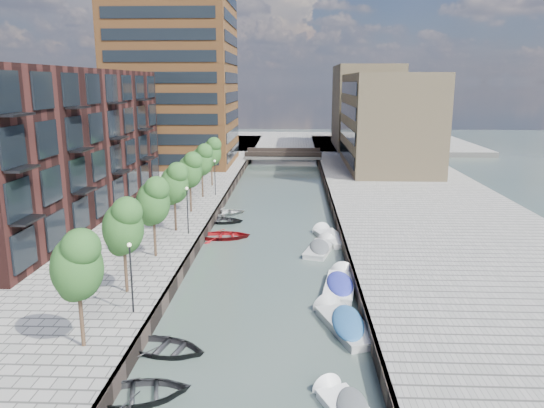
# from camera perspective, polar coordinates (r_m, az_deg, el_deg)

# --- Properties ---
(water) EXTENTS (300.00, 300.00, 0.00)m
(water) POSITION_cam_1_polar(r_m,az_deg,el_deg) (61.27, 0.59, -0.01)
(water) COLOR #38473F
(water) RESTS_ON ground
(quay_right) EXTENTS (20.00, 140.00, 1.00)m
(quay_right) POSITION_cam_1_polar(r_m,az_deg,el_deg) (62.74, 15.36, 0.29)
(quay_right) COLOR gray
(quay_right) RESTS_ON ground
(quay_wall_left) EXTENTS (0.25, 140.00, 1.00)m
(quay_wall_left) POSITION_cam_1_polar(r_m,az_deg,el_deg) (61.65, -5.08, 0.49)
(quay_wall_left) COLOR #332823
(quay_wall_left) RESTS_ON ground
(quay_wall_right) EXTENTS (0.25, 140.00, 1.00)m
(quay_wall_right) POSITION_cam_1_polar(r_m,az_deg,el_deg) (61.28, 6.30, 0.39)
(quay_wall_right) COLOR #332823
(quay_wall_right) RESTS_ON ground
(far_closure) EXTENTS (80.00, 40.00, 1.00)m
(far_closure) POSITION_cam_1_polar(r_m,az_deg,el_deg) (120.42, 1.51, 6.65)
(far_closure) COLOR gray
(far_closure) RESTS_ON ground
(apartment_block) EXTENTS (8.00, 38.00, 14.00)m
(apartment_block) POSITION_cam_1_polar(r_m,az_deg,el_deg) (54.58, -21.36, 6.02)
(apartment_block) COLOR black
(apartment_block) RESTS_ON quay_left
(tower) EXTENTS (18.00, 18.00, 30.00)m
(tower) POSITION_cam_1_polar(r_m,az_deg,el_deg) (86.77, -10.48, 14.24)
(tower) COLOR brown
(tower) RESTS_ON quay_left
(tan_block_near) EXTENTS (12.00, 25.00, 14.00)m
(tan_block_near) POSITION_cam_1_polar(r_m,az_deg,el_deg) (83.08, 12.33, 8.70)
(tan_block_near) COLOR #9B845F
(tan_block_near) RESTS_ON quay_right
(tan_block_far) EXTENTS (12.00, 20.00, 16.00)m
(tan_block_far) POSITION_cam_1_polar(r_m,az_deg,el_deg) (108.70, 10.03, 10.27)
(tan_block_far) COLOR #9B845F
(tan_block_far) RESTS_ON quay_right
(bridge) EXTENTS (13.00, 6.00, 1.30)m
(bridge) POSITION_cam_1_polar(r_m,az_deg,el_deg) (92.52, 1.23, 5.29)
(bridge) COLOR gray
(bridge) RESTS_ON ground
(tree_0) EXTENTS (2.50, 2.50, 5.95)m
(tree_0) POSITION_cam_1_polar(r_m,az_deg,el_deg) (27.20, -20.27, -6.01)
(tree_0) COLOR #382619
(tree_0) RESTS_ON quay_left
(tree_1) EXTENTS (2.50, 2.50, 5.95)m
(tree_1) POSITION_cam_1_polar(r_m,az_deg,el_deg) (33.47, -15.75, -2.19)
(tree_1) COLOR #382619
(tree_1) RESTS_ON quay_left
(tree_2) EXTENTS (2.50, 2.50, 5.95)m
(tree_2) POSITION_cam_1_polar(r_m,az_deg,el_deg) (39.98, -12.69, 0.42)
(tree_2) COLOR #382619
(tree_2) RESTS_ON quay_left
(tree_3) EXTENTS (2.50, 2.50, 5.95)m
(tree_3) POSITION_cam_1_polar(r_m,az_deg,el_deg) (46.63, -10.49, 2.30)
(tree_3) COLOR #382619
(tree_3) RESTS_ON quay_left
(tree_4) EXTENTS (2.50, 2.50, 5.95)m
(tree_4) POSITION_cam_1_polar(r_m,az_deg,el_deg) (53.38, -8.85, 3.69)
(tree_4) COLOR #382619
(tree_4) RESTS_ON quay_left
(tree_5) EXTENTS (2.50, 2.50, 5.95)m
(tree_5) POSITION_cam_1_polar(r_m,az_deg,el_deg) (60.18, -7.57, 4.78)
(tree_5) COLOR #382619
(tree_5) RESTS_ON quay_left
(tree_6) EXTENTS (2.50, 2.50, 5.95)m
(tree_6) POSITION_cam_1_polar(r_m,az_deg,el_deg) (67.02, -6.55, 5.64)
(tree_6) COLOR #382619
(tree_6) RESTS_ON quay_left
(lamp_0) EXTENTS (0.24, 0.24, 4.12)m
(lamp_0) POSITION_cam_1_polar(r_m,az_deg,el_deg) (30.88, -14.94, -6.90)
(lamp_0) COLOR black
(lamp_0) RESTS_ON quay_left
(lamp_1) EXTENTS (0.24, 0.24, 4.12)m
(lamp_1) POSITION_cam_1_polar(r_m,az_deg,el_deg) (45.77, -9.09, -0.15)
(lamp_1) COLOR black
(lamp_1) RESTS_ON quay_left
(lamp_2) EXTENTS (0.24, 0.24, 4.12)m
(lamp_2) POSITION_cam_1_polar(r_m,az_deg,el_deg) (61.22, -6.16, 3.25)
(lamp_2) COLOR black
(lamp_2) RESTS_ON quay_left
(sloop_0) EXTENTS (5.35, 4.40, 0.97)m
(sloop_0) POSITION_cam_1_polar(r_m,az_deg,el_deg) (25.89, -14.10, -19.63)
(sloop_0) COLOR black
(sloop_0) RESTS_ON ground
(sloop_1) EXTENTS (5.12, 4.19, 0.93)m
(sloop_1) POSITION_cam_1_polar(r_m,az_deg,el_deg) (29.34, -11.41, -15.32)
(sloop_1) COLOR black
(sloop_1) RESTS_ON ground
(sloop_2) EXTENTS (5.00, 3.75, 0.99)m
(sloop_2) POSITION_cam_1_polar(r_m,az_deg,el_deg) (48.18, -5.17, -3.69)
(sloop_2) COLOR maroon
(sloop_2) RESTS_ON ground
(sloop_3) EXTENTS (5.29, 4.59, 0.92)m
(sloop_3) POSITION_cam_1_polar(r_m,az_deg,el_deg) (56.62, -5.05, -1.15)
(sloop_3) COLOR #BAB9B8
(sloop_3) RESTS_ON ground
(sloop_4) EXTENTS (4.75, 3.59, 0.93)m
(sloop_4) POSITION_cam_1_polar(r_m,az_deg,el_deg) (53.53, -5.49, -2.00)
(sloop_4) COLOR black
(sloop_4) RESTS_ON ground
(motorboat_0) EXTENTS (2.76, 5.83, 1.87)m
(motorboat_0) POSITION_cam_1_polar(r_m,az_deg,el_deg) (37.11, 7.37, -8.56)
(motorboat_0) COLOR white
(motorboat_0) RESTS_ON ground
(motorboat_2) EXTENTS (3.46, 5.70, 1.80)m
(motorboat_2) POSITION_cam_1_polar(r_m,az_deg,el_deg) (48.12, 6.24, -3.61)
(motorboat_2) COLOR silver
(motorboat_2) RESTS_ON ground
(motorboat_3) EXTENTS (3.70, 6.02, 1.90)m
(motorboat_3) POSITION_cam_1_polar(r_m,az_deg,el_deg) (31.60, 7.72, -12.54)
(motorboat_3) COLOR #AEAEAC
(motorboat_3) RESTS_ON ground
(motorboat_4) EXTENTS (3.03, 5.38, 1.70)m
(motorboat_4) POSITION_cam_1_polar(r_m,az_deg,el_deg) (44.77, 5.26, -4.73)
(motorboat_4) COLOR #B7B6B5
(motorboat_4) RESTS_ON ground
(car) EXTENTS (2.59, 4.29, 1.37)m
(car) POSITION_cam_1_polar(r_m,az_deg,el_deg) (86.22, 8.71, 4.77)
(car) COLOR #A0A1A4
(car) RESTS_ON quay_right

